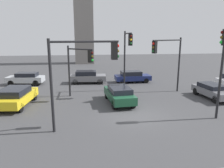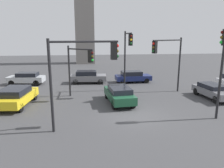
{
  "view_description": "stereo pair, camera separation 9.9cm",
  "coord_description": "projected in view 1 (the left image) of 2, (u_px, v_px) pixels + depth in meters",
  "views": [
    {
      "loc": [
        -3.48,
        -13.65,
        5.38
      ],
      "look_at": [
        -1.26,
        2.81,
        1.62
      ],
      "focal_mm": 33.85,
      "sensor_mm": 36.0,
      "label": 1
    },
    {
      "loc": [
        -3.38,
        -13.67,
        5.38
      ],
      "look_at": [
        -1.26,
        2.81,
        1.62
      ],
      "focal_mm": 33.85,
      "sensor_mm": 36.0,
      "label": 2
    }
  ],
  "objects": [
    {
      "name": "ground_plane",
      "position": [
        135.0,
        115.0,
        14.84
      ],
      "size": [
        99.12,
        99.12,
        0.0
      ],
      "primitive_type": "plane",
      "color": "#424244"
    },
    {
      "name": "traffic_light_0",
      "position": [
        83.0,
        64.0,
        11.88
      ],
      "size": [
        3.97,
        0.88,
        5.28
      ],
      "rotation": [
        0.0,
        0.0,
        0.17
      ],
      "color": "black",
      "rests_on": "ground_plane"
    },
    {
      "name": "traffic_light_1",
      "position": [
        168.0,
        54.0,
        18.95
      ],
      "size": [
        3.75,
        2.81,
        5.28
      ],
      "rotation": [
        0.0,
        0.0,
        -2.51
      ],
      "color": "black",
      "rests_on": "ground_plane"
    },
    {
      "name": "traffic_light_2",
      "position": [
        127.0,
        50.0,
        19.64
      ],
      "size": [
        0.32,
        2.79,
        5.87
      ],
      "rotation": [
        0.0,
        0.0,
        -1.56
      ],
      "color": "black",
      "rests_on": "ground_plane"
    },
    {
      "name": "traffic_light_3",
      "position": [
        222.0,
        58.0,
        13.32
      ],
      "size": [
        0.49,
        0.41,
        5.82
      ],
      "rotation": [
        0.0,
        0.0,
        2.8
      ],
      "color": "black",
      "rests_on": "ground_plane"
    },
    {
      "name": "traffic_light_4",
      "position": [
        80.0,
        62.0,
        18.11
      ],
      "size": [
        2.22,
        1.89,
        4.59
      ],
      "rotation": [
        0.0,
        0.0,
        -0.7
      ],
      "color": "black",
      "rests_on": "ground_plane"
    },
    {
      "name": "car_1",
      "position": [
        26.0,
        78.0,
        23.83
      ],
      "size": [
        4.12,
        2.01,
        1.4
      ],
      "rotation": [
        0.0,
        0.0,
        3.04
      ],
      "color": "#ADB2B7",
      "rests_on": "ground_plane"
    },
    {
      "name": "car_2",
      "position": [
        132.0,
        76.0,
        25.14
      ],
      "size": [
        4.2,
        1.89,
        1.36
      ],
      "rotation": [
        0.0,
        0.0,
        0.03
      ],
      "color": "navy",
      "rests_on": "ground_plane"
    },
    {
      "name": "car_3",
      "position": [
        119.0,
        94.0,
        17.28
      ],
      "size": [
        2.11,
        4.4,
        1.4
      ],
      "rotation": [
        0.0,
        0.0,
        1.65
      ],
      "color": "#19472D",
      "rests_on": "ground_plane"
    },
    {
      "name": "car_4",
      "position": [
        16.0,
        96.0,
        16.55
      ],
      "size": [
        2.55,
        4.65,
        1.47
      ],
      "rotation": [
        0.0,
        0.0,
        1.45
      ],
      "color": "yellow",
      "rests_on": "ground_plane"
    },
    {
      "name": "car_5",
      "position": [
        212.0,
        91.0,
        18.69
      ],
      "size": [
        1.98,
        4.19,
        1.26
      ],
      "rotation": [
        0.0,
        0.0,
        -1.5
      ],
      "color": "slate",
      "rests_on": "ground_plane"
    },
    {
      "name": "car_6",
      "position": [
        87.0,
        77.0,
        24.71
      ],
      "size": [
        4.26,
        2.1,
        1.44
      ],
      "rotation": [
        0.0,
        0.0,
        -0.06
      ],
      "color": "slate",
      "rests_on": "ground_plane"
    }
  ]
}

